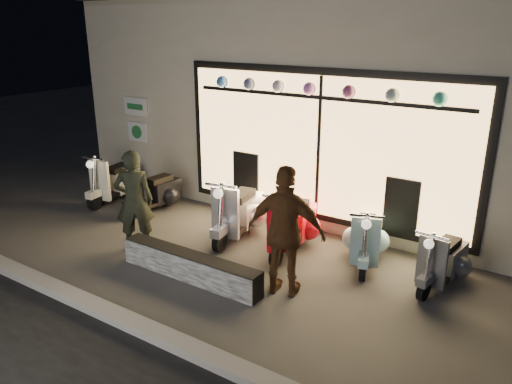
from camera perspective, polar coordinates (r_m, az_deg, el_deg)
ground at (r=7.99m, az=-4.73°, el=-7.82°), size 40.00×40.00×0.00m
kerb at (r=6.71m, az=-15.55°, el=-13.56°), size 40.00×0.25×0.12m
shop_building at (r=11.56m, az=10.61°, el=11.25°), size 10.20×6.23×4.20m
graffiti_barrier at (r=7.42m, az=-7.52°, el=-8.41°), size 2.38×0.28×0.40m
scooter_silver at (r=8.76m, az=-1.83°, el=-2.15°), size 0.65×1.53×1.09m
scooter_red at (r=8.30m, az=4.37°, el=-3.50°), size 0.62×1.50×1.06m
scooter_black at (r=10.13m, az=-11.12°, el=0.14°), size 0.48×1.33×0.95m
scooter_cream at (r=10.91m, az=-15.50°, el=1.31°), size 0.60×1.44×1.02m
scooter_blue at (r=8.02m, az=12.44°, el=-5.06°), size 0.72×1.33×0.96m
scooter_grey at (r=7.69m, az=20.71°, el=-7.20°), size 0.51×1.27×0.90m
man at (r=8.28m, az=-13.75°, el=-0.98°), size 0.73×0.71×1.68m
woman at (r=6.69m, az=3.43°, el=-4.61°), size 1.15×0.68×1.84m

